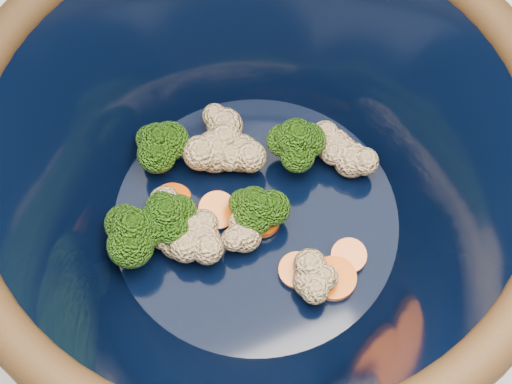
% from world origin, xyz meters
% --- Properties ---
extents(counter, '(1.20, 1.20, 0.90)m').
position_xyz_m(counter, '(0.00, 0.00, 0.45)').
color(counter, silver).
rests_on(counter, ground).
extents(mixing_bowl, '(0.45, 0.45, 0.17)m').
position_xyz_m(mixing_bowl, '(-0.07, -0.01, 0.99)').
color(mixing_bowl, black).
rests_on(mixing_bowl, counter).
extents(vegetable_pile, '(0.21, 0.18, 0.05)m').
position_xyz_m(vegetable_pile, '(-0.09, 0.01, 0.96)').
color(vegetable_pile, '#608442').
rests_on(vegetable_pile, mixing_bowl).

